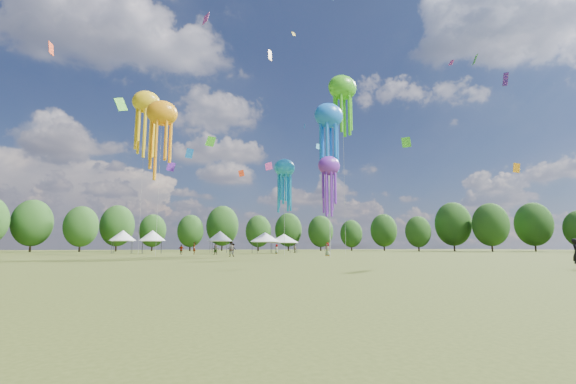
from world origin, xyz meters
name	(u,v)px	position (x,y,z in m)	size (l,w,h in m)	color
ground	(434,270)	(0.00, 0.00, 0.00)	(300.00, 300.00, 0.00)	#384416
spectator_near	(231,249)	(-5.14, 30.49, 0.91)	(0.89, 0.69, 1.82)	gray
spectators_far	(249,249)	(0.83, 46.75, 0.85)	(22.84, 25.01, 1.90)	gray
festival_tents	(217,237)	(-3.20, 55.36, 3.04)	(33.67, 11.64, 4.21)	#47474C
show_kites	(278,122)	(3.79, 40.18, 21.03)	(38.24, 24.72, 32.30)	orange
small_kites	(256,69)	(0.35, 41.02, 29.81)	(77.66, 55.85, 46.18)	orange
treeline	(209,220)	(-3.87, 62.51, 6.54)	(201.57, 95.24, 13.43)	#38281C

